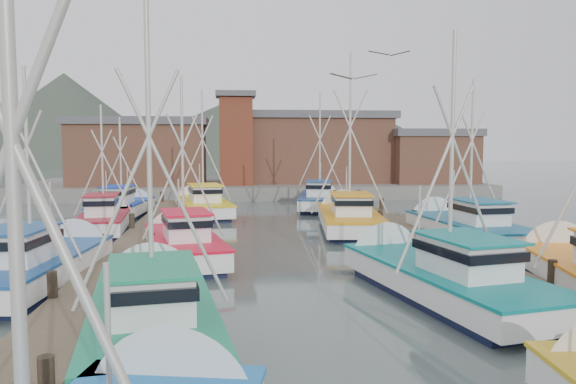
{
  "coord_description": "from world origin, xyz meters",
  "views": [
    {
      "loc": [
        -2.65,
        -19.29,
        5.06
      ],
      "look_at": [
        0.29,
        8.7,
        2.6
      ],
      "focal_mm": 35.0,
      "sensor_mm": 36.0,
      "label": 1
    }
  ],
  "objects": [
    {
      "name": "boat_8",
      "position": [
        -4.74,
        5.35,
        0.68
      ],
      "size": [
        4.37,
        9.13,
        8.55
      ],
      "rotation": [
        0.0,
        0.0,
        0.2
      ],
      "color": "#101737",
      "rests_on": "ground"
    },
    {
      "name": "boat_9",
      "position": [
        4.28,
        12.89,
        0.69
      ],
      "size": [
        4.42,
        10.44,
        11.07
      ],
      "rotation": [
        0.0,
        0.0,
        -0.11
      ],
      "color": "#101737",
      "rests_on": "ground"
    },
    {
      "name": "shed_center",
      "position": [
        6.0,
        37.0,
        4.69
      ],
      "size": [
        14.84,
        9.54,
        6.9
      ],
      "color": "brown",
      "rests_on": "quay"
    },
    {
      "name": "boat_10",
      "position": [
        -9.72,
        13.43,
        0.68
      ],
      "size": [
        3.21,
        8.26,
        7.79
      ],
      "rotation": [
        0.0,
        0.0,
        0.09
      ],
      "color": "#101737",
      "rests_on": "ground"
    },
    {
      "name": "gull_far",
      "position": [
        3.21,
        1.02,
        8.31
      ],
      "size": [
        1.55,
        0.65,
        0.24
      ],
      "rotation": [
        0.0,
        0.0,
        -0.27
      ],
      "color": "gray",
      "rests_on": "ground"
    },
    {
      "name": "shed_right",
      "position": [
        17.0,
        34.0,
        3.84
      ],
      "size": [
        8.48,
        6.36,
        5.2
      ],
      "color": "brown",
      "rests_on": "quay"
    },
    {
      "name": "lookout_tower",
      "position": [
        -2.0,
        33.0,
        5.55
      ],
      "size": [
        3.6,
        3.6,
        8.5
      ],
      "color": "maroon",
      "rests_on": "quay"
    },
    {
      "name": "boat_11",
      "position": [
        9.47,
        8.68,
        0.68
      ],
      "size": [
        3.8,
        9.8,
        9.11
      ],
      "rotation": [
        0.0,
        0.0,
        0.08
      ],
      "color": "#101737",
      "rests_on": "ground"
    },
    {
      "name": "boat_5",
      "position": [
        4.11,
        -1.65,
        0.68
      ],
      "size": [
        4.92,
        10.25,
        9.41
      ],
      "rotation": [
        0.0,
        0.0,
        0.2
      ],
      "color": "#101737",
      "rests_on": "ground"
    },
    {
      "name": "boat_6",
      "position": [
        -9.47,
        1.53,
        0.68
      ],
      "size": [
        3.79,
        9.56,
        8.48
      ],
      "rotation": [
        0.0,
        0.0,
        -0.1
      ],
      "color": "#101737",
      "rests_on": "ground"
    },
    {
      "name": "distant_hills",
      "position": [
        -12.76,
        122.59,
        0.0
      ],
      "size": [
        175.0,
        140.0,
        42.0
      ],
      "color": "#404A3D",
      "rests_on": "ground"
    },
    {
      "name": "gull_near",
      "position": [
        1.39,
        -1.2,
        7.19
      ],
      "size": [
        1.55,
        0.62,
        0.24
      ],
      "rotation": [
        0.0,
        0.0,
        0.09
      ],
      "color": "gray",
      "rests_on": "ground"
    },
    {
      "name": "ground",
      "position": [
        0.0,
        0.0,
        0.0
      ],
      "size": [
        260.0,
        260.0,
        0.0
      ],
      "primitive_type": "plane",
      "color": "#465451",
      "rests_on": "ground"
    },
    {
      "name": "boat_12",
      "position": [
        -4.6,
        20.62,
        0.68
      ],
      "size": [
        4.63,
        10.09,
        9.57
      ],
      "rotation": [
        0.0,
        0.0,
        0.18
      ],
      "color": "#101737",
      "rests_on": "ground"
    },
    {
      "name": "dock_right",
      "position": [
        7.0,
        4.04,
        0.21
      ],
      "size": [
        2.3,
        46.0,
        1.5
      ],
      "color": "#4D4130",
      "rests_on": "ground"
    },
    {
      "name": "boat_13",
      "position": [
        4.36,
        23.56,
        0.68
      ],
      "size": [
        4.55,
        9.46,
        9.7
      ],
      "rotation": [
        0.0,
        0.0,
        -0.21
      ],
      "color": "#101737",
      "rests_on": "ground"
    },
    {
      "name": "shed_left",
      "position": [
        -11.0,
        35.0,
        4.34
      ],
      "size": [
        12.72,
        8.48,
        6.2
      ],
      "color": "brown",
      "rests_on": "quay"
    },
    {
      "name": "quay",
      "position": [
        0.0,
        37.0,
        0.6
      ],
      "size": [
        44.0,
        16.0,
        1.2
      ],
      "primitive_type": "cube",
      "color": "gray",
      "rests_on": "ground"
    },
    {
      "name": "boat_14",
      "position": [
        -9.75,
        19.55,
        0.68
      ],
      "size": [
        3.33,
        8.62,
        7.44
      ],
      "rotation": [
        0.0,
        0.0,
        -0.09
      ],
      "color": "#101737",
      "rests_on": "ground"
    },
    {
      "name": "boat_4",
      "position": [
        -4.68,
        -4.69,
        0.68
      ],
      "size": [
        4.24,
        9.78,
        9.37
      ],
      "rotation": [
        0.0,
        0.0,
        0.15
      ],
      "color": "#101737",
      "rests_on": "ground"
    },
    {
      "name": "dock_left",
      "position": [
        -7.0,
        4.04,
        0.21
      ],
      "size": [
        2.3,
        46.0,
        1.5
      ],
      "color": "#4D4130",
      "rests_on": "ground"
    }
  ]
}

